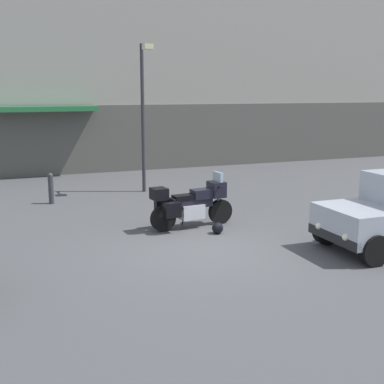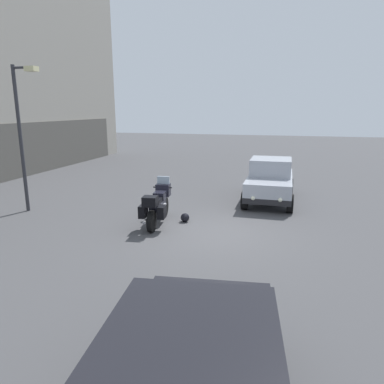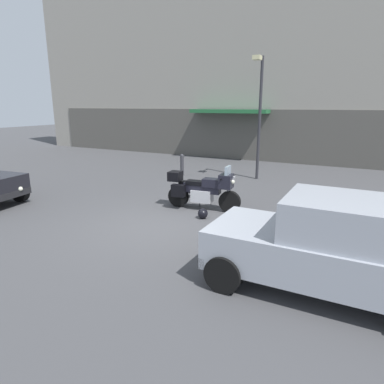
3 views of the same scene
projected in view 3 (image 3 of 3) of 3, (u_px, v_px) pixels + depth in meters
name	position (u px, v px, depth m)	size (l,w,h in m)	color
ground_plane	(159.00, 226.00, 8.70)	(80.00, 80.00, 0.00)	#424244
building_facade_rear	(284.00, 50.00, 18.05)	(33.50, 3.40, 11.85)	gray
motorcycle	(202.00, 189.00, 9.96)	(2.26, 0.84, 1.36)	black
helmet	(203.00, 214.00, 9.25)	(0.28, 0.28, 0.28)	black
car_hatchback_near	(327.00, 247.00, 5.46)	(3.89, 1.80, 1.64)	#9EA3AD
streetlamp_curbside	(259.00, 107.00, 13.40)	(0.28, 0.94, 4.89)	#2D2D33
bollard_curbside	(182.00, 164.00, 14.85)	(0.16, 0.16, 0.95)	#333338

